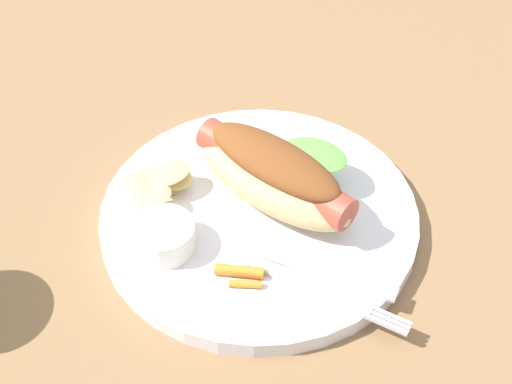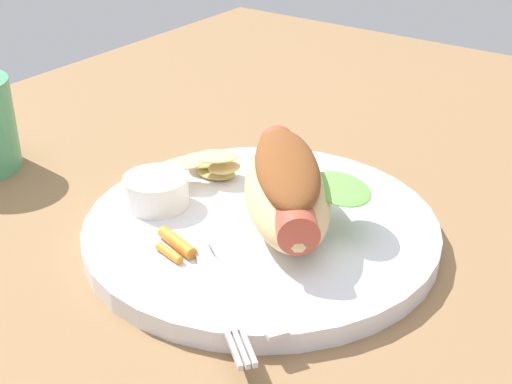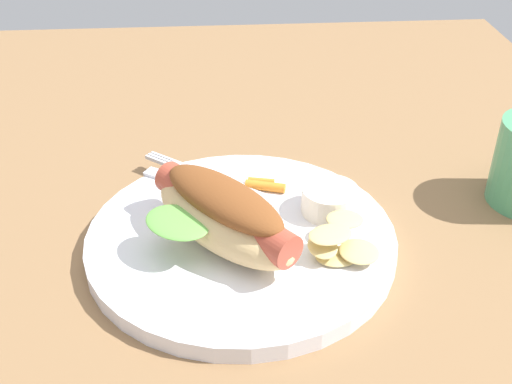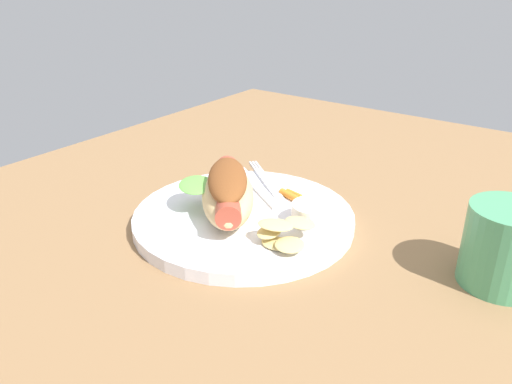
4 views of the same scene
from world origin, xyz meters
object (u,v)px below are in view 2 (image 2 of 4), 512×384
(chips_pile, at_px, (208,164))
(fork, at_px, (217,289))
(knife, at_px, (238,274))
(carrot_garnish, at_px, (175,245))
(plate, at_px, (261,230))
(sauce_ramekin, at_px, (156,191))
(hot_dog, at_px, (287,186))

(chips_pile, bearing_deg, fork, 40.87)
(fork, relative_size, knife, 0.88)
(chips_pile, xyz_separation_m, carrot_garnish, (0.11, 0.06, -0.01))
(chips_pile, relative_size, carrot_garnish, 1.80)
(plate, height_order, sauce_ramekin, sauce_ramekin)
(hot_dog, height_order, chips_pile, hot_dog)
(plate, relative_size, carrot_garnish, 6.83)
(sauce_ramekin, bearing_deg, knife, 69.33)
(plate, xyz_separation_m, knife, (0.07, 0.03, 0.01))
(knife, bearing_deg, chips_pile, 169.06)
(hot_dog, bearing_deg, plate, -90.73)
(plate, distance_m, fork, 0.10)
(plate, distance_m, carrot_garnish, 0.08)
(sauce_ramekin, bearing_deg, plate, 108.11)
(chips_pile, bearing_deg, knife, 46.53)
(chips_pile, bearing_deg, hot_dog, 76.69)
(sauce_ramekin, relative_size, knife, 0.37)
(hot_dog, xyz_separation_m, carrot_garnish, (0.08, -0.04, -0.03))
(plate, height_order, hot_dog, hot_dog)
(plate, height_order, fork, fork)
(hot_dog, distance_m, chips_pile, 0.10)
(plate, xyz_separation_m, chips_pile, (-0.04, -0.08, 0.02))
(knife, distance_m, chips_pile, 0.16)
(fork, distance_m, carrot_garnish, 0.06)
(chips_pile, bearing_deg, plate, 66.45)
(hot_dog, bearing_deg, sauce_ramekin, -107.71)
(sauce_ramekin, height_order, fork, sauce_ramekin)
(plate, bearing_deg, fork, 17.48)
(plate, relative_size, chips_pile, 3.80)
(fork, bearing_deg, chips_pile, 169.38)
(hot_dog, relative_size, chips_pile, 2.23)
(sauce_ramekin, relative_size, chips_pile, 0.72)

